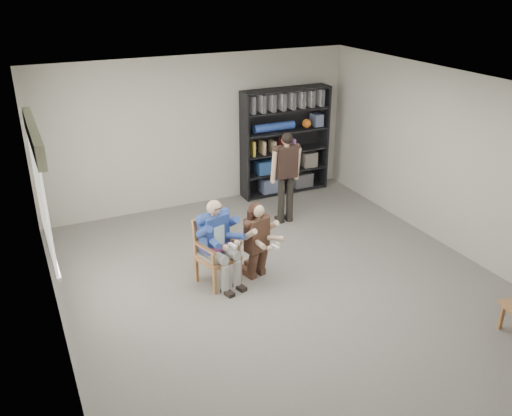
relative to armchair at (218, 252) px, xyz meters
name	(u,v)px	position (x,y,z in m)	size (l,w,h in m)	color
room_shell	(289,198)	(0.81, -0.58, 0.91)	(6.00, 7.00, 2.80)	beige
floor	(287,288)	(0.81, -0.58, -0.49)	(6.00, 7.00, 0.01)	slate
window_left	(42,192)	(-2.14, 0.42, 1.14)	(0.16, 2.00, 1.75)	silver
armchair	(218,252)	(0.00, 0.00, 0.00)	(0.57, 0.55, 0.99)	#AC733D
seated_man	(217,243)	(0.00, 0.00, 0.15)	(0.55, 0.77, 1.28)	navy
kneeling_woman	(258,241)	(0.58, -0.12, 0.09)	(0.49, 0.79, 1.17)	#3D271B
bookshelf	(285,142)	(2.51, 2.70, 0.56)	(1.80, 0.38, 2.10)	black
standing_man	(286,178)	(1.84, 1.41, 0.33)	(0.51, 0.28, 1.65)	black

